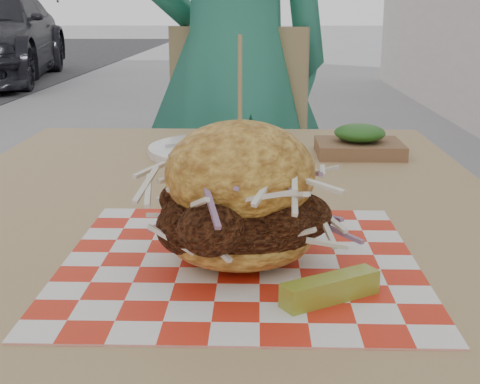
{
  "coord_description": "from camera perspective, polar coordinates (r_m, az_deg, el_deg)",
  "views": [
    {
      "loc": [
        0.24,
        -0.81,
        1.0
      ],
      "look_at": [
        0.22,
        -0.17,
        0.82
      ],
      "focal_mm": 50.0,
      "sensor_mm": 36.0,
      "label": 1
    }
  ],
  "objects": [
    {
      "name": "place_setting",
      "position": [
        1.2,
        -1.39,
        3.63
      ],
      "size": [
        0.27,
        0.27,
        0.02
      ],
      "color": "white",
      "rests_on": "patio_table"
    },
    {
      "name": "patio_table",
      "position": [
        0.89,
        -2.47,
        -6.31
      ],
      "size": [
        0.8,
        1.2,
        0.75
      ],
      "color": "tan",
      "rests_on": "ground"
    },
    {
      "name": "pickle_spear",
      "position": [
        0.6,
        7.72,
        -8.16
      ],
      "size": [
        0.09,
        0.07,
        0.02
      ],
      "primitive_type": "cube",
      "rotation": [
        0.0,
        0.0,
        0.55
      ],
      "color": "#9DAB31",
      "rests_on": "paper_liner"
    },
    {
      "name": "paper_liner",
      "position": [
        0.69,
        0.0,
        -5.94
      ],
      "size": [
        0.36,
        0.36,
        0.0
      ],
      "primitive_type": "cube",
      "color": "red",
      "rests_on": "patio_table"
    },
    {
      "name": "sandwich",
      "position": [
        0.67,
        0.0,
        -0.84
      ],
      "size": [
        0.2,
        0.2,
        0.23
      ],
      "color": "gold",
      "rests_on": "paper_liner"
    },
    {
      "name": "patio_chair",
      "position": [
        1.97,
        0.38,
        2.23
      ],
      "size": [
        0.5,
        0.51,
        0.95
      ],
      "rotation": [
        0.0,
        0.0,
        -0.22
      ],
      "color": "tan",
      "rests_on": "ground"
    },
    {
      "name": "kraft_tray",
      "position": [
        1.2,
        10.14,
        4.17
      ],
      "size": [
        0.15,
        0.12,
        0.06
      ],
      "color": "brown",
      "rests_on": "patio_table"
    },
    {
      "name": "diner",
      "position": [
        1.98,
        -0.57,
        10.97
      ],
      "size": [
        0.7,
        0.55,
        1.7
      ],
      "primitive_type": "imported",
      "rotation": [
        0.0,
        0.0,
        3.41
      ],
      "color": "#2E866B",
      "rests_on": "ground"
    }
  ]
}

